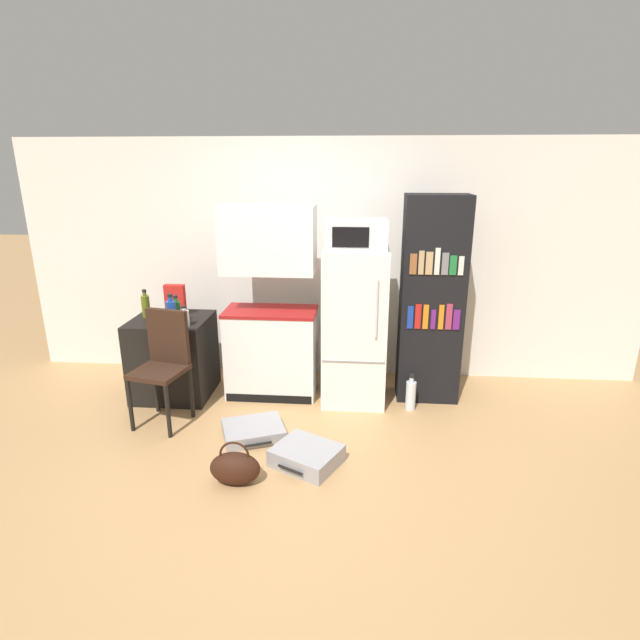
# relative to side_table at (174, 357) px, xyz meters

# --- Properties ---
(ground_plane) EXTENTS (24.00, 24.00, 0.00)m
(ground_plane) POSITION_rel_side_table_xyz_m (1.26, -1.27, -0.39)
(ground_plane) COLOR tan
(wall_back) EXTENTS (6.40, 0.10, 2.43)m
(wall_back) POSITION_rel_side_table_xyz_m (1.46, 0.73, 0.83)
(wall_back) COLOR white
(wall_back) RESTS_ON ground_plane
(side_table) EXTENTS (0.71, 0.66, 0.78)m
(side_table) POSITION_rel_side_table_xyz_m (0.00, 0.00, 0.00)
(side_table) COLOR black
(side_table) RESTS_ON ground_plane
(kitchen_hutch) EXTENTS (0.87, 0.47, 1.83)m
(kitchen_hutch) POSITION_rel_side_table_xyz_m (0.95, 0.10, 0.45)
(kitchen_hutch) COLOR white
(kitchen_hutch) RESTS_ON ground_plane
(refrigerator) EXTENTS (0.58, 0.60, 1.46)m
(refrigerator) POSITION_rel_side_table_xyz_m (1.75, 0.04, 0.34)
(refrigerator) COLOR white
(refrigerator) RESTS_ON ground_plane
(microwave) EXTENTS (0.53, 0.40, 0.25)m
(microwave) POSITION_rel_side_table_xyz_m (1.74, 0.04, 1.20)
(microwave) COLOR silver
(microwave) RESTS_ON refrigerator
(bookshelf) EXTENTS (0.57, 0.36, 1.92)m
(bookshelf) POSITION_rel_side_table_xyz_m (2.45, 0.15, 0.57)
(bookshelf) COLOR black
(bookshelf) RESTS_ON ground_plane
(bottle_green_tall) EXTENTS (0.08, 0.08, 0.26)m
(bottle_green_tall) POSITION_rel_side_table_xyz_m (0.12, -0.14, 0.50)
(bottle_green_tall) COLOR #1E6028
(bottle_green_tall) RESTS_ON side_table
(bottle_blue_soda) EXTENTS (0.09, 0.09, 0.31)m
(bottle_blue_soda) POSITION_rel_side_table_xyz_m (0.12, -0.25, 0.52)
(bottle_blue_soda) COLOR #1E47A3
(bottle_blue_soda) RESTS_ON side_table
(bottle_olive_oil) EXTENTS (0.08, 0.08, 0.27)m
(bottle_olive_oil) POSITION_rel_side_table_xyz_m (-0.23, 0.02, 0.50)
(bottle_olive_oil) COLOR #566619
(bottle_olive_oil) RESTS_ON side_table
(bottle_clear_short) EXTENTS (0.08, 0.08, 0.19)m
(bottle_clear_short) POSITION_rel_side_table_xyz_m (0.23, -0.22, 0.47)
(bottle_clear_short) COLOR silver
(bottle_clear_short) RESTS_ON side_table
(bowl) EXTENTS (0.13, 0.13, 0.03)m
(bowl) POSITION_rel_side_table_xyz_m (-0.00, -0.21, 0.40)
(bowl) COLOR silver
(bowl) RESTS_ON side_table
(cereal_box) EXTENTS (0.19, 0.07, 0.30)m
(cereal_box) POSITION_rel_side_table_xyz_m (0.02, 0.12, 0.54)
(cereal_box) COLOR red
(cereal_box) RESTS_ON side_table
(chair) EXTENTS (0.48, 0.48, 0.99)m
(chair) POSITION_rel_side_table_xyz_m (0.12, -0.51, 0.20)
(chair) COLOR black
(chair) RESTS_ON ground_plane
(suitcase_large_flat) EXTENTS (0.59, 0.56, 0.14)m
(suitcase_large_flat) POSITION_rel_side_table_xyz_m (1.42, -1.10, -0.32)
(suitcase_large_flat) COLOR #99999E
(suitcase_large_flat) RESTS_ON ground_plane
(suitcase_small_flat) EXTENTS (0.60, 0.55, 0.10)m
(suitcase_small_flat) POSITION_rel_side_table_xyz_m (0.93, -0.74, -0.34)
(suitcase_small_flat) COLOR #99999E
(suitcase_small_flat) RESTS_ON ground_plane
(handbag) EXTENTS (0.36, 0.20, 0.33)m
(handbag) POSITION_rel_side_table_xyz_m (0.94, -1.38, -0.26)
(handbag) COLOR #33190F
(handbag) RESTS_ON ground_plane
(water_bottle_front) EXTENTS (0.09, 0.09, 0.35)m
(water_bottle_front) POSITION_rel_side_table_xyz_m (2.28, -0.15, -0.24)
(water_bottle_front) COLOR silver
(water_bottle_front) RESTS_ON ground_plane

